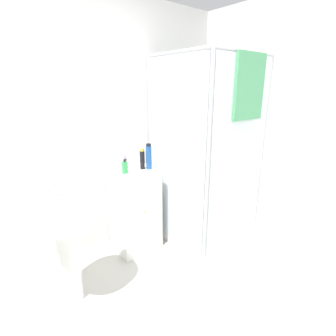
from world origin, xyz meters
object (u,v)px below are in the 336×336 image
object	(u,v)px
sink	(65,228)
shampoo_bottle_blue	(149,157)
shampoo_bottle_tall_black	(142,159)
soap_dispenser	(125,167)
lotion_bottle_white	(125,161)

from	to	relation	value
sink	shampoo_bottle_blue	size ratio (longest dim) A/B	3.84
shampoo_bottle_tall_black	shampoo_bottle_blue	world-z (taller)	shampoo_bottle_blue
sink	soap_dispenser	xyz separation A→B (m)	(0.68, 0.24, 0.29)
soap_dispenser	shampoo_bottle_tall_black	xyz separation A→B (m)	(0.21, 0.01, 0.04)
soap_dispenser	shampoo_bottle_tall_black	world-z (taller)	shampoo_bottle_tall_black
sink	lotion_bottle_white	size ratio (longest dim) A/B	6.01
soap_dispenser	shampoo_bottle_blue	xyz separation A→B (m)	(0.26, -0.03, 0.07)
shampoo_bottle_tall_black	soap_dispenser	bearing A→B (deg)	-177.33
shampoo_bottle_tall_black	shampoo_bottle_blue	xyz separation A→B (m)	(0.05, -0.04, 0.03)
soap_dispenser	shampoo_bottle_blue	distance (m)	0.27
soap_dispenser	lotion_bottle_white	bearing A→B (deg)	60.15
sink	lotion_bottle_white	xyz separation A→B (m)	(0.77, 0.39, 0.30)
sink	shampoo_bottle_tall_black	distance (m)	0.98
sink	shampoo_bottle_tall_black	size ratio (longest dim) A/B	4.81
soap_dispenser	shampoo_bottle_tall_black	bearing A→B (deg)	2.67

